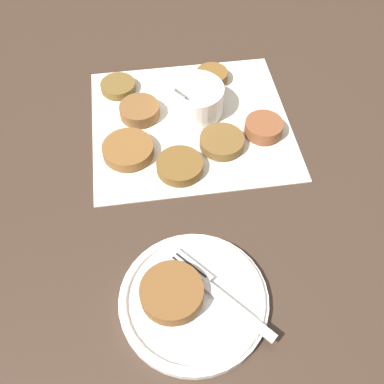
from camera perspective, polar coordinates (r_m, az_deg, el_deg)
name	(u,v)px	position (r m, az deg, el deg)	size (l,w,h in m)	color
ground_plane	(208,123)	(0.78, 2.04, 8.73)	(4.00, 4.00, 0.00)	#38281E
napkin	(191,123)	(0.78, -0.16, 8.81)	(0.36, 0.33, 0.00)	silver
sauce_bowl	(196,100)	(0.78, 0.45, 11.62)	(0.11, 0.10, 0.09)	white
fritter_0	(180,166)	(0.70, -1.57, 3.34)	(0.07, 0.07, 0.02)	brown
fritter_1	(264,127)	(0.76, 9.09, 8.09)	(0.06, 0.06, 0.02)	brown
fritter_2	(118,86)	(0.84, -9.37, 13.12)	(0.06, 0.06, 0.01)	brown
fritter_3	(212,76)	(0.85, 2.55, 14.53)	(0.06, 0.06, 0.02)	brown
fritter_4	(140,110)	(0.79, -6.67, 10.25)	(0.07, 0.07, 0.02)	brown
fritter_5	(222,142)	(0.73, 3.80, 6.40)	(0.07, 0.07, 0.02)	brown
fritter_6	(128,150)	(0.73, -8.12, 5.35)	(0.08, 0.08, 0.02)	brown
serving_plate	(194,299)	(0.58, 0.22, -13.48)	(0.19, 0.19, 0.02)	white
fritter_on_plate	(172,292)	(0.57, -2.59, -12.63)	(0.08, 0.08, 0.02)	brown
fork	(207,286)	(0.58, 1.94, -11.78)	(0.12, 0.15, 0.00)	silver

